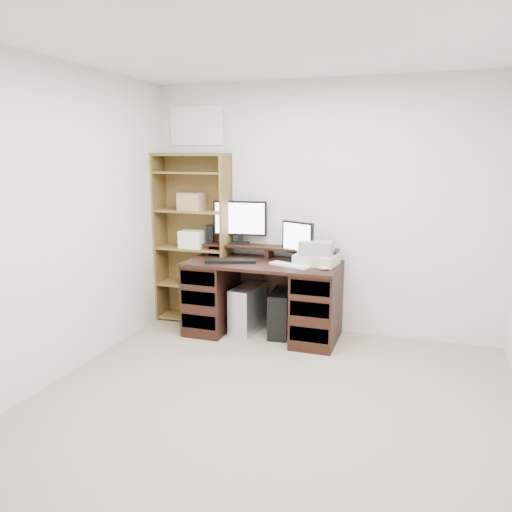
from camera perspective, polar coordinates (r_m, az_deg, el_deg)
The scene contains 14 objects.
room at distance 3.12m, azimuth 0.23°, elevation 1.63°, with size 3.54×4.04×2.54m.
desk at distance 4.98m, azimuth 0.79°, elevation -4.73°, with size 1.50×0.70×0.75m.
riser_shelf at distance 5.07m, azimuth 1.53°, elevation 0.83°, with size 1.40×0.22×0.12m.
monitor_wide at distance 5.18m, azimuth -1.84°, elevation 4.15°, with size 0.56×0.17×0.45m.
monitor_small at distance 4.88m, azimuth 4.77°, elevation 1.83°, with size 0.34×0.20×0.40m.
speaker at distance 5.30m, azimuth -5.28°, elevation 2.56°, with size 0.07×0.07×0.18m, color black.
keyboard_black at distance 4.89m, azimuth -2.93°, elevation -0.53°, with size 0.49×0.16×0.03m, color black.
keyboard_white at distance 4.72m, azimuth 3.88°, elevation -1.05°, with size 0.40×0.12×0.02m, color white.
mouse at distance 4.59m, azimuth 7.76°, elevation -1.36°, with size 0.09×0.06×0.04m, color white.
printer at distance 4.80m, azimuth 6.91°, elevation -0.41°, with size 0.39×0.29×0.10m, color #B9B2A1.
basket at distance 4.78m, azimuth 6.95°, elevation 0.93°, with size 0.31×0.22×0.13m, color gray.
tower_silver at distance 5.10m, azimuth -0.93°, elevation -6.12°, with size 0.21×0.48×0.48m, color silver.
tower_black at distance 5.04m, azimuth 2.86°, elevation -6.53°, with size 0.24×0.47×0.45m.
bookshelf at distance 5.37m, azimuth -7.15°, elevation 2.16°, with size 0.80×0.30×1.80m.
Camera 1 is at (0.97, -2.91, 1.79)m, focal length 35.00 mm.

